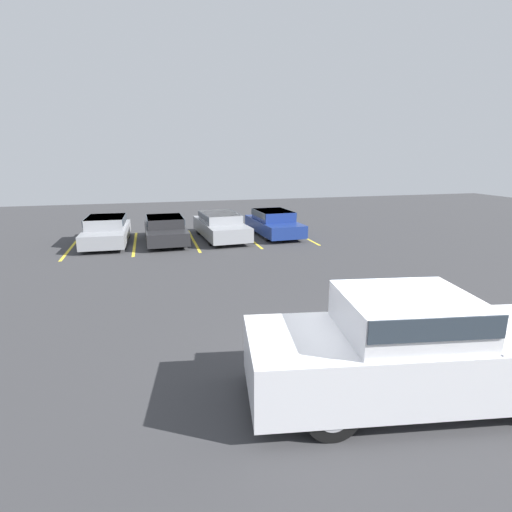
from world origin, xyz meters
TOP-DOWN VIEW (x-y plane):
  - ground_plane at (0.00, 0.00)m, footprint 60.00×60.00m
  - stall_stripe_a at (-7.15, 13.33)m, footprint 0.12×5.27m
  - stall_stripe_b at (-4.45, 13.33)m, footprint 0.12×5.27m
  - stall_stripe_c at (-1.75, 13.33)m, footprint 0.12×5.27m
  - stall_stripe_d at (0.96, 13.33)m, footprint 0.12×5.27m
  - stall_stripe_e at (3.66, 13.33)m, footprint 0.12×5.27m
  - pickup_truck at (0.47, -0.49)m, footprint 5.88×2.81m
  - parked_sedan_a at (-5.65, 13.59)m, footprint 1.93×4.44m
  - parked_sedan_b at (-3.03, 13.27)m, footprint 1.90×4.26m
  - parked_sedan_c at (-0.39, 13.46)m, footprint 2.17×4.81m
  - parked_sedan_d at (2.35, 13.56)m, footprint 2.00×4.42m
  - wheel_stop_curb at (-0.01, 16.32)m, footprint 1.79×0.20m

SIDE VIEW (x-z plane):
  - ground_plane at x=0.00m, z-range 0.00..0.00m
  - stall_stripe_a at x=-7.15m, z-range 0.00..0.01m
  - stall_stripe_b at x=-4.45m, z-range 0.00..0.01m
  - stall_stripe_c at x=-1.75m, z-range 0.00..0.01m
  - stall_stripe_d at x=0.96m, z-range 0.00..0.01m
  - stall_stripe_e at x=3.66m, z-range 0.00..0.01m
  - wheel_stop_curb at x=-0.01m, z-range 0.00..0.14m
  - parked_sedan_b at x=-3.03m, z-range 0.05..1.23m
  - parked_sedan_c at x=-0.39m, z-range 0.04..1.28m
  - parked_sedan_a at x=-5.65m, z-range 0.04..1.28m
  - parked_sedan_d at x=2.35m, z-range 0.04..1.30m
  - pickup_truck at x=0.47m, z-range -0.01..1.82m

